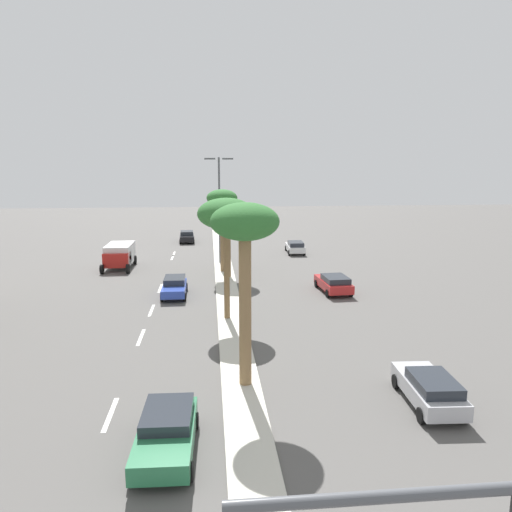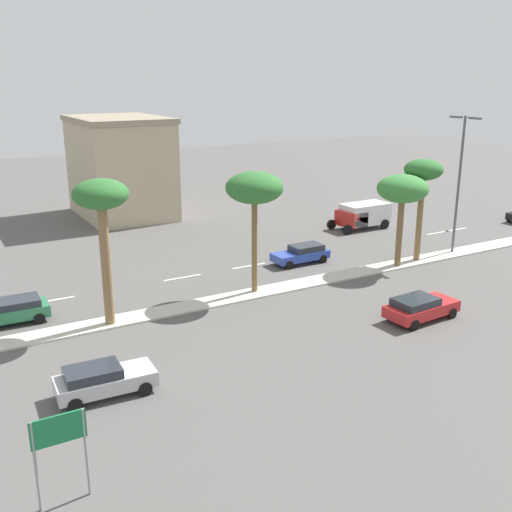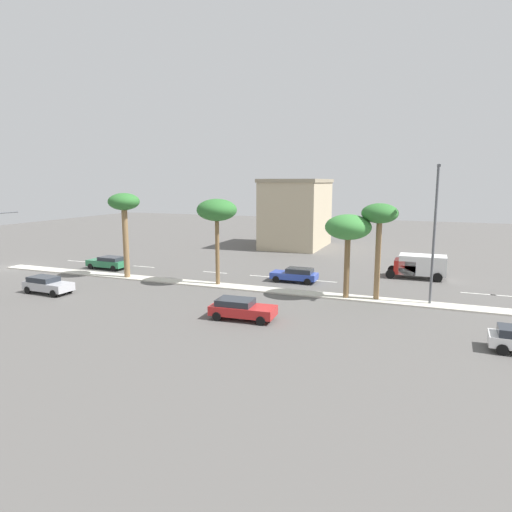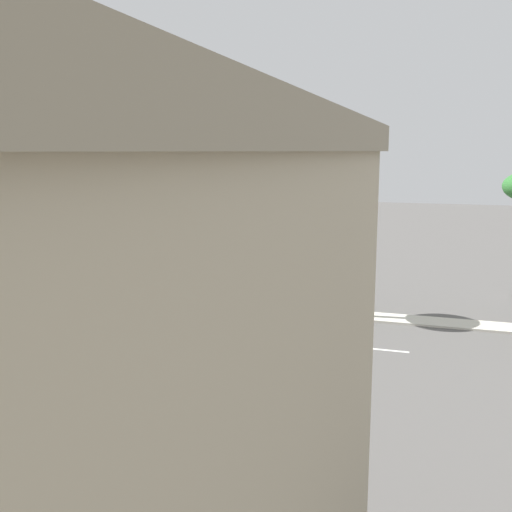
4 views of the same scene
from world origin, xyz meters
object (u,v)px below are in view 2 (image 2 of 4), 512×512
(sedan_silver_left, at_px, (103,380))
(box_truck, at_px, (361,215))
(sedan_red_near, at_px, (420,307))
(palm_tree_mid, at_px, (254,189))
(street_lamp_trailing, at_px, (460,175))
(sedan_green_mid, at_px, (10,311))
(commercial_building, at_px, (120,167))
(directional_road_sign, at_px, (59,439))
(palm_tree_inboard, at_px, (101,203))
(palm_tree_front, at_px, (423,174))
(palm_tree_right, at_px, (403,190))
(sedan_blue_outboard, at_px, (302,254))

(sedan_silver_left, height_order, box_truck, box_truck)
(sedan_red_near, bearing_deg, palm_tree_mid, -145.07)
(palm_tree_mid, distance_m, sedan_silver_left, 16.06)
(street_lamp_trailing, height_order, sedan_green_mid, street_lamp_trailing)
(palm_tree_mid, relative_size, sedan_red_near, 1.70)
(commercial_building, bearing_deg, sedan_green_mid, -31.12)
(commercial_building, xyz_separation_m, sedan_green_mid, (24.07, -14.53, -4.22))
(commercial_building, relative_size, box_truck, 2.13)
(commercial_building, bearing_deg, directional_road_sign, -20.44)
(palm_tree_inboard, relative_size, sedan_green_mid, 1.83)
(sedan_red_near, relative_size, box_truck, 0.83)
(commercial_building, relative_size, palm_tree_mid, 1.51)
(palm_tree_front, bearing_deg, sedan_red_near, -43.70)
(commercial_building, height_order, sedan_green_mid, commercial_building)
(commercial_building, bearing_deg, sedan_silver_left, -19.31)
(sedan_silver_left, bearing_deg, palm_tree_mid, 122.97)
(sedan_silver_left, bearing_deg, directional_road_sign, -26.39)
(palm_tree_right, height_order, sedan_green_mid, palm_tree_right)
(commercial_building, distance_m, street_lamp_trailing, 32.69)
(directional_road_sign, xyz_separation_m, street_lamp_trailing, (-14.40, 34.09, 3.91))
(palm_tree_front, relative_size, box_truck, 1.38)
(palm_tree_mid, distance_m, sedan_green_mid, 16.22)
(sedan_blue_outboard, bearing_deg, sedan_green_mid, -86.79)
(commercial_building, bearing_deg, box_truck, 46.33)
(palm_tree_inboard, distance_m, sedan_green_mid, 8.66)
(palm_tree_right, height_order, sedan_silver_left, palm_tree_right)
(palm_tree_inboard, height_order, sedan_green_mid, palm_tree_inboard)
(directional_road_sign, relative_size, palm_tree_mid, 0.42)
(sedan_red_near, height_order, box_truck, box_truck)
(sedan_blue_outboard, relative_size, box_truck, 0.79)
(palm_tree_inboard, xyz_separation_m, street_lamp_trailing, (-0.50, 28.36, -0.78))
(directional_road_sign, xyz_separation_m, palm_tree_inboard, (-13.90, 5.73, 4.69))
(directional_road_sign, relative_size, box_truck, 0.59)
(street_lamp_trailing, relative_size, box_truck, 1.92)
(commercial_building, distance_m, palm_tree_front, 30.69)
(street_lamp_trailing, bearing_deg, commercial_building, -144.97)
(commercial_building, distance_m, palm_tree_right, 29.98)
(directional_road_sign, distance_m, palm_tree_right, 31.05)
(sedan_silver_left, relative_size, sedan_blue_outboard, 1.01)
(commercial_building, xyz_separation_m, palm_tree_inboard, (27.24, -9.61, 2.16))
(commercial_building, height_order, sedan_silver_left, commercial_building)
(palm_tree_inboard, bearing_deg, commercial_building, 160.56)
(commercial_building, distance_m, palm_tree_inboard, 28.97)
(sedan_green_mid, bearing_deg, palm_tree_front, 84.45)
(box_truck, bearing_deg, sedan_silver_left, -58.68)
(directional_road_sign, height_order, sedan_green_mid, directional_road_sign)
(commercial_building, bearing_deg, sedan_red_near, 10.17)
(palm_tree_right, bearing_deg, sedan_red_near, -35.61)
(palm_tree_mid, relative_size, palm_tree_front, 1.02)
(street_lamp_trailing, height_order, sedan_blue_outboard, street_lamp_trailing)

